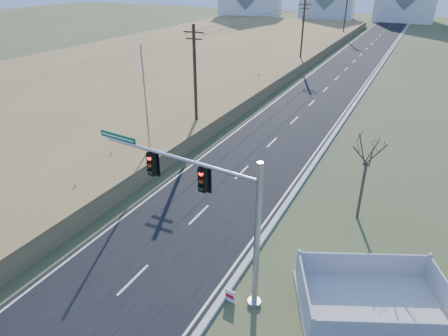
# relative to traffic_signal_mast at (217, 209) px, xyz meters

# --- Properties ---
(ground) EXTENTS (260.00, 260.00, 0.00)m
(ground) POSITION_rel_traffic_signal_mast_xyz_m (-3.64, 0.66, -4.15)
(ground) COLOR #384A24
(ground) RESTS_ON ground
(road) EXTENTS (8.00, 180.00, 0.06)m
(road) POSITION_rel_traffic_signal_mast_xyz_m (-3.64, 50.66, -4.12)
(road) COLOR black
(road) RESTS_ON ground
(curb) EXTENTS (0.30, 180.00, 0.18)m
(curb) POSITION_rel_traffic_signal_mast_xyz_m (0.51, 50.66, -4.06)
(curb) COLOR #B2AFA8
(curb) RESTS_ON ground
(reed_marsh) EXTENTS (38.00, 110.00, 1.30)m
(reed_marsh) POSITION_rel_traffic_signal_mast_xyz_m (-27.64, 40.66, -3.50)
(reed_marsh) COLOR #A67F4B
(reed_marsh) RESTS_ON ground
(utility_pole_near) EXTENTS (1.80, 0.26, 9.00)m
(utility_pole_near) POSITION_rel_traffic_signal_mast_xyz_m (-10.14, 15.66, 0.54)
(utility_pole_near) COLOR #422D1E
(utility_pole_near) RESTS_ON ground
(utility_pole_mid) EXTENTS (1.80, 0.26, 9.00)m
(utility_pole_mid) POSITION_rel_traffic_signal_mast_xyz_m (-10.14, 45.66, 0.54)
(utility_pole_mid) COLOR #422D1E
(utility_pole_mid) RESTS_ON ground
(utility_pole_far) EXTENTS (1.80, 0.26, 9.00)m
(utility_pole_far) POSITION_rel_traffic_signal_mast_xyz_m (-10.14, 75.66, 0.54)
(utility_pole_far) COLOR #422D1E
(utility_pole_far) RESTS_ON ground
(traffic_signal_mast) EXTENTS (8.35, 1.12, 6.67)m
(traffic_signal_mast) POSITION_rel_traffic_signal_mast_xyz_m (0.00, 0.00, 0.00)
(traffic_signal_mast) COLOR #9EA0A5
(traffic_signal_mast) RESTS_ON ground
(fence_enclosure) EXTENTS (7.23, 6.27, 1.38)m
(fence_enclosure) POSITION_rel_traffic_signal_mast_xyz_m (6.35, 1.73, -3.87)
(fence_enclosure) COLOR #B7B5AD
(fence_enclosure) RESTS_ON ground
(open_sign) EXTENTS (0.50, 0.13, 0.62)m
(open_sign) POSITION_rel_traffic_signal_mast_xyz_m (0.86, -0.52, -3.82)
(open_sign) COLOR white
(open_sign) RESTS_ON ground
(flagpole) EXTENTS (0.38, 0.38, 8.52)m
(flagpole) POSITION_rel_traffic_signal_mast_xyz_m (-9.99, 8.83, -0.75)
(flagpole) COLOR #B7B5AD
(flagpole) RESTS_ON ground
(bare_tree) EXTENTS (1.97, 1.97, 5.22)m
(bare_tree) POSITION_rel_traffic_signal_mast_xyz_m (4.54, 8.56, 0.06)
(bare_tree) COLOR #4C3F33
(bare_tree) RESTS_ON ground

